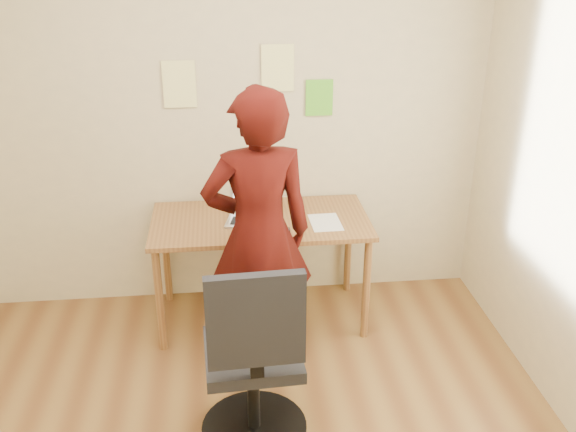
{
  "coord_description": "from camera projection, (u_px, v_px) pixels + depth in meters",
  "views": [
    {
      "loc": [
        -0.02,
        -2.37,
        2.46
      ],
      "look_at": [
        0.33,
        0.95,
        0.95
      ],
      "focal_mm": 40.0,
      "sensor_mm": 36.0,
      "label": 1
    }
  ],
  "objects": [
    {
      "name": "wall_note_mid",
      "position": [
        278.0,
        68.0,
        4.1
      ],
      "size": [
        0.21,
        0.0,
        0.3
      ],
      "primitive_type": "cube",
      "color": "#FFFA98",
      "rests_on": "room"
    },
    {
      "name": "wall_note_right",
      "position": [
        319.0,
        98.0,
        4.21
      ],
      "size": [
        0.18,
        0.0,
        0.24
      ],
      "primitive_type": "cube",
      "color": "#5EC62C",
      "rests_on": "room"
    },
    {
      "name": "office_chair",
      "position": [
        254.0,
        368.0,
        3.18
      ],
      "size": [
        0.56,
        0.56,
        1.08
      ],
      "rotation": [
        0.0,
        0.0,
        0.05
      ],
      "color": "black",
      "rests_on": "ground"
    },
    {
      "name": "phone",
      "position": [
        286.0,
        232.0,
        3.96
      ],
      "size": [
        0.06,
        0.11,
        0.01
      ],
      "rotation": [
        0.0,
        0.0,
        -0.02
      ],
      "color": "black",
      "rests_on": "desk"
    },
    {
      "name": "paper_sheet",
      "position": [
        325.0,
        222.0,
        4.09
      ],
      "size": [
        0.2,
        0.28,
        0.0
      ],
      "primitive_type": "cube",
      "rotation": [
        0.0,
        0.0,
        0.03
      ],
      "color": "white",
      "rests_on": "desk"
    },
    {
      "name": "person",
      "position": [
        258.0,
        235.0,
        3.63
      ],
      "size": [
        0.68,
        0.49,
        1.73
      ],
      "primitive_type": "imported",
      "rotation": [
        0.0,
        0.0,
        3.27
      ],
      "color": "#380A07",
      "rests_on": "ground"
    },
    {
      "name": "desk",
      "position": [
        261.0,
        231.0,
        4.17
      ],
      "size": [
        1.4,
        0.7,
        0.74
      ],
      "color": "olive",
      "rests_on": "ground"
    },
    {
      "name": "laptop",
      "position": [
        252.0,
        213.0,
        4.11
      ],
      "size": [
        0.35,
        0.33,
        0.22
      ],
      "rotation": [
        0.0,
        0.0,
        -0.21
      ],
      "color": "#B7B7BE",
      "rests_on": "desk"
    },
    {
      "name": "wall_note_left",
      "position": [
        179.0,
        84.0,
        4.08
      ],
      "size": [
        0.21,
        0.0,
        0.3
      ],
      "primitive_type": "cube",
      "color": "#FFFA98",
      "rests_on": "room"
    },
    {
      "name": "room",
      "position": [
        232.0,
        226.0,
        2.61
      ],
      "size": [
        3.58,
        3.58,
        2.78
      ],
      "color": "brown",
      "rests_on": "ground"
    }
  ]
}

